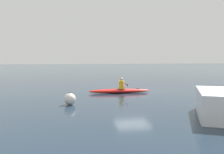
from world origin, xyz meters
The scene contains 4 objects.
ground_plane centered at (0.00, 0.00, 0.00)m, with size 160.00×160.00×0.00m, color #1E2D3D.
kayak centered at (1.13, 0.64, 0.15)m, with size 4.36×0.81×0.30m.
kayaker centered at (0.97, 0.65, 0.63)m, with size 0.44×2.33×0.77m.
mooring_buoy_red_near centered at (4.59, 4.19, 0.31)m, with size 0.62×0.62×0.66m.
Camera 1 is at (4.65, 16.46, 2.45)m, focal length 37.32 mm.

